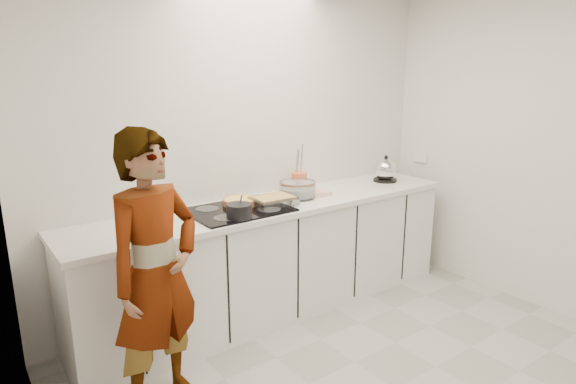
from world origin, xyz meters
TOP-DOWN VIEW (x-y plane):
  - wall_back at (0.00, 1.60)m, footprint 3.60×0.00m
  - wall_left at (-1.80, 0.00)m, footprint 0.00×3.20m
  - wall_right at (1.80, 0.02)m, footprint 0.02×3.20m
  - base_cabinets at (0.00, 1.28)m, footprint 3.20×0.58m
  - countertop at (0.00, 1.28)m, footprint 3.24×0.64m
  - hob at (-0.35, 1.26)m, footprint 0.72×0.54m
  - tart_dish at (-0.27, 1.36)m, footprint 0.32×0.32m
  - saucepan at (-0.45, 1.07)m, footprint 0.21×0.21m
  - baking_dish at (-0.07, 1.21)m, footprint 0.33×0.25m
  - mixing_bowl at (0.23, 1.31)m, footprint 0.37×0.37m
  - tea_towel at (0.40, 1.27)m, footprint 0.23×0.18m
  - kettle at (1.25, 1.29)m, footprint 0.27×0.27m
  - utensil_crock at (0.35, 1.44)m, footprint 0.16×0.16m
  - cook at (-1.19, 0.73)m, footprint 0.69×0.57m

SIDE VIEW (x-z plane):
  - base_cabinets at x=0.00m, z-range 0.00..0.87m
  - cook at x=-1.19m, z-range 0.00..1.63m
  - countertop at x=0.00m, z-range 0.87..0.91m
  - hob at x=-0.35m, z-range 0.91..0.92m
  - tea_towel at x=0.40m, z-range 0.91..0.95m
  - tart_dish at x=-0.27m, z-range 0.93..0.97m
  - baking_dish at x=-0.07m, z-range 0.93..0.99m
  - mixing_bowl at x=0.23m, z-range 0.90..1.04m
  - saucepan at x=-0.45m, z-range 0.89..1.06m
  - utensil_crock at x=0.35m, z-range 0.91..1.08m
  - kettle at x=1.25m, z-range 0.89..1.14m
  - wall_right at x=1.80m, z-range 0.00..2.60m
  - wall_back at x=0.00m, z-range 0.00..2.60m
  - wall_left at x=-1.80m, z-range 0.00..2.60m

